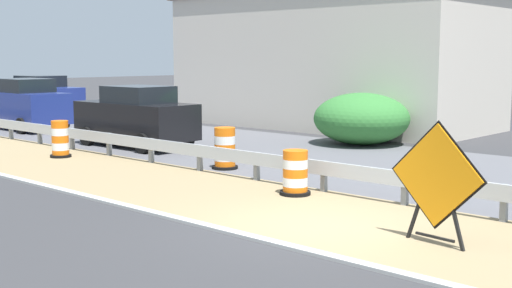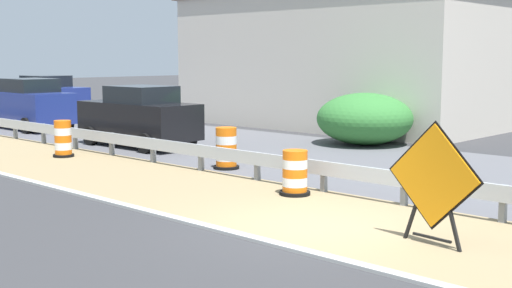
{
  "view_description": "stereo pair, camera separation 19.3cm",
  "coord_description": "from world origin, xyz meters",
  "px_view_note": "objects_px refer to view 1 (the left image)",
  "views": [
    {
      "loc": [
        -9.23,
        -7.02,
        3.01
      ],
      "look_at": [
        1.84,
        3.13,
        1.05
      ],
      "focal_mm": 46.81,
      "sensor_mm": 36.0,
      "label": 1
    },
    {
      "loc": [
        -9.1,
        -7.16,
        3.01
      ],
      "look_at": [
        1.84,
        3.13,
        1.05
      ],
      "focal_mm": 46.81,
      "sensor_mm": 36.0,
      "label": 2
    }
  ],
  "objects_px": {
    "car_lead_far_lane": "(136,116)",
    "traffic_barrel_nearest": "(295,175)",
    "car_lead_near_lane": "(24,104)",
    "car_distant_a": "(43,97)",
    "traffic_barrel_mid": "(60,141)",
    "utility_pole_near": "(265,33)",
    "traffic_barrel_close": "(225,150)",
    "warning_sign_diamond": "(436,180)"
  },
  "relations": [
    {
      "from": "traffic_barrel_mid",
      "to": "car_lead_far_lane",
      "type": "xyz_separation_m",
      "value": [
        3.04,
        0.24,
        0.53
      ]
    },
    {
      "from": "traffic_barrel_nearest",
      "to": "traffic_barrel_mid",
      "type": "bearing_deg",
      "value": 93.2
    },
    {
      "from": "traffic_barrel_close",
      "to": "traffic_barrel_mid",
      "type": "xyz_separation_m",
      "value": [
        -1.88,
        5.16,
        -0.01
      ]
    },
    {
      "from": "car_distant_a",
      "to": "car_lead_near_lane",
      "type": "bearing_deg",
      "value": -39.57
    },
    {
      "from": "warning_sign_diamond",
      "to": "car_lead_near_lane",
      "type": "relative_size",
      "value": 0.42
    },
    {
      "from": "car_lead_far_lane",
      "to": "car_distant_a",
      "type": "bearing_deg",
      "value": -17.46
    },
    {
      "from": "traffic_barrel_mid",
      "to": "car_lead_near_lane",
      "type": "height_order",
      "value": "car_lead_near_lane"
    },
    {
      "from": "car_lead_near_lane",
      "to": "warning_sign_diamond",
      "type": "bearing_deg",
      "value": 169.62
    },
    {
      "from": "traffic_barrel_close",
      "to": "car_lead_far_lane",
      "type": "bearing_deg",
      "value": 77.92
    },
    {
      "from": "car_lead_far_lane",
      "to": "utility_pole_near",
      "type": "bearing_deg",
      "value": -86.83
    },
    {
      "from": "warning_sign_diamond",
      "to": "traffic_barrel_mid",
      "type": "xyz_separation_m",
      "value": [
        1.05,
        12.9,
        -0.56
      ]
    },
    {
      "from": "car_distant_a",
      "to": "utility_pole_near",
      "type": "relative_size",
      "value": 0.59
    },
    {
      "from": "car_lead_far_lane",
      "to": "utility_pole_near",
      "type": "height_order",
      "value": "utility_pole_near"
    },
    {
      "from": "car_lead_near_lane",
      "to": "traffic_barrel_nearest",
      "type": "bearing_deg",
      "value": 171.88
    },
    {
      "from": "traffic_barrel_mid",
      "to": "utility_pole_near",
      "type": "height_order",
      "value": "utility_pole_near"
    },
    {
      "from": "traffic_barrel_nearest",
      "to": "traffic_barrel_close",
      "type": "bearing_deg",
      "value": 68.82
    },
    {
      "from": "traffic_barrel_close",
      "to": "car_lead_near_lane",
      "type": "height_order",
      "value": "car_lead_near_lane"
    },
    {
      "from": "car_lead_near_lane",
      "to": "car_lead_far_lane",
      "type": "xyz_separation_m",
      "value": [
        -0.21,
        -7.89,
        -0.04
      ]
    },
    {
      "from": "traffic_barrel_nearest",
      "to": "car_lead_far_lane",
      "type": "height_order",
      "value": "car_lead_far_lane"
    },
    {
      "from": "warning_sign_diamond",
      "to": "utility_pole_near",
      "type": "relative_size",
      "value": 0.26
    },
    {
      "from": "warning_sign_diamond",
      "to": "traffic_barrel_nearest",
      "type": "relative_size",
      "value": 2.05
    },
    {
      "from": "car_lead_near_lane",
      "to": "car_lead_far_lane",
      "type": "bearing_deg",
      "value": 179.65
    },
    {
      "from": "car_lead_near_lane",
      "to": "car_distant_a",
      "type": "height_order",
      "value": "car_lead_near_lane"
    },
    {
      "from": "car_distant_a",
      "to": "utility_pole_near",
      "type": "xyz_separation_m",
      "value": [
        3.58,
        -11.71,
        2.96
      ]
    },
    {
      "from": "warning_sign_diamond",
      "to": "traffic_barrel_mid",
      "type": "bearing_deg",
      "value": -88.43
    },
    {
      "from": "car_lead_near_lane",
      "to": "traffic_barrel_close",
      "type": "bearing_deg",
      "value": 175.29
    },
    {
      "from": "traffic_barrel_mid",
      "to": "car_distant_a",
      "type": "xyz_separation_m",
      "value": [
        6.61,
        12.5,
        0.55
      ]
    },
    {
      "from": "traffic_barrel_mid",
      "to": "car_distant_a",
      "type": "bearing_deg",
      "value": 62.11
    },
    {
      "from": "traffic_barrel_nearest",
      "to": "traffic_barrel_close",
      "type": "distance_m",
      "value": 3.85
    },
    {
      "from": "warning_sign_diamond",
      "to": "car_distant_a",
      "type": "relative_size",
      "value": 0.45
    },
    {
      "from": "car_lead_far_lane",
      "to": "traffic_barrel_nearest",
      "type": "bearing_deg",
      "value": 163.0
    },
    {
      "from": "traffic_barrel_mid",
      "to": "car_lead_near_lane",
      "type": "xyz_separation_m",
      "value": [
        3.24,
        8.13,
        0.56
      ]
    },
    {
      "from": "traffic_barrel_close",
      "to": "utility_pole_near",
      "type": "relative_size",
      "value": 0.15
    },
    {
      "from": "traffic_barrel_close",
      "to": "car_lead_far_lane",
      "type": "distance_m",
      "value": 5.55
    },
    {
      "from": "traffic_barrel_close",
      "to": "car_distant_a",
      "type": "relative_size",
      "value": 0.25
    },
    {
      "from": "traffic_barrel_mid",
      "to": "car_lead_near_lane",
      "type": "relative_size",
      "value": 0.23
    },
    {
      "from": "traffic_barrel_mid",
      "to": "car_lead_far_lane",
      "type": "distance_m",
      "value": 3.09
    },
    {
      "from": "traffic_barrel_mid",
      "to": "warning_sign_diamond",
      "type": "bearing_deg",
      "value": -94.64
    },
    {
      "from": "traffic_barrel_close",
      "to": "car_lead_near_lane",
      "type": "bearing_deg",
      "value": 84.15
    },
    {
      "from": "utility_pole_near",
      "to": "car_distant_a",
      "type": "bearing_deg",
      "value": 107.02
    },
    {
      "from": "car_distant_a",
      "to": "utility_pole_near",
      "type": "height_order",
      "value": "utility_pole_near"
    },
    {
      "from": "warning_sign_diamond",
      "to": "car_lead_far_lane",
      "type": "bearing_deg",
      "value": -101.05
    }
  ]
}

